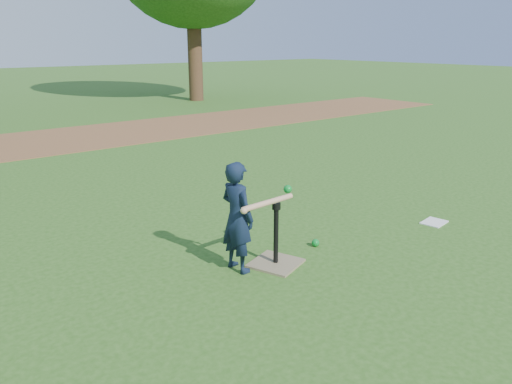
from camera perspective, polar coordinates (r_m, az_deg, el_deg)
ground at (r=5.02m, az=3.46°, el=-7.15°), size 80.00×80.00×0.00m
dirt_strip at (r=11.50m, az=-22.54°, el=5.41°), size 24.00×3.00×0.01m
child at (r=4.51m, az=-2.15°, el=-2.88°), size 0.27×0.39×1.03m
wiffle_ball_ground at (r=5.22m, az=6.81°, el=-5.78°), size 0.08×0.08×0.08m
clipboard at (r=6.21m, az=19.68°, el=-3.28°), size 0.33×0.27×0.01m
batting_tee at (r=4.76m, az=2.27°, el=-7.05°), size 0.55×0.55×0.61m
swing_action at (r=4.51m, az=1.59°, el=-0.96°), size 0.69×0.20×0.12m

